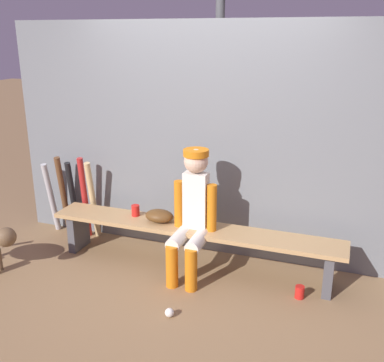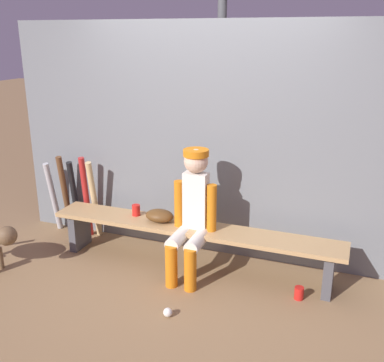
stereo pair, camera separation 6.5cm
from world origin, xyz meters
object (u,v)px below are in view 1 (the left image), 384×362
Objects in this scene: baseball_glove at (159,216)px; baseball at (169,313)px; player_seated at (192,211)px; bat_aluminum_black at (73,198)px; dugout_bench at (192,235)px; cup_on_bench at (136,211)px; cup_on_ground at (300,292)px; bat_aluminum_silver at (51,197)px; bat_wood_dark at (63,195)px; bat_aluminum_red at (85,198)px; bat_wood_natural at (93,200)px.

baseball_glove is 3.78× the size of baseball.
player_seated reaches higher than baseball.
baseball is (1.63, -1.13, -0.38)m from bat_aluminum_black.
player_seated reaches higher than dugout_bench.
cup_on_bench is at bearing 168.31° from baseball_glove.
baseball is 1.13m from cup_on_ground.
baseball is (1.88, -1.08, -0.37)m from bat_aluminum_silver.
player_seated is 1.70m from bat_wood_dark.
bat_aluminum_red is at bearing 165.77° from baseball_glove.
bat_aluminum_black is 2.02m from baseball.
bat_aluminum_red is at bearing 169.52° from cup_on_ground.
bat_wood_natural reaches higher than baseball.
dugout_bench is 3.46× the size of bat_aluminum_silver.
bat_wood_dark reaches higher than bat_wood_natural.
bat_aluminum_black reaches higher than dugout_bench.
baseball is 0.67× the size of cup_on_ground.
baseball_glove is 0.93m from bat_wood_natural.
bat_aluminum_red is 1.01× the size of bat_wood_dark.
bat_aluminum_red is at bearing -1.42° from bat_aluminum_silver.
bat_aluminum_black is 0.92× the size of bat_wood_dark.
bat_wood_natural reaches higher than cup_on_ground.
bat_wood_dark is at bearing 0.14° from bat_aluminum_silver.
bat_wood_dark is (-1.61, 0.26, 0.11)m from dugout_bench.
player_seated is 1.41× the size of bat_aluminum_black.
bat_aluminum_black is at bearing 167.89° from bat_wood_natural.
bat_aluminum_black is 7.65× the size of cup_on_bench.
player_seated is (0.04, -0.11, 0.29)m from dugout_bench.
player_seated is 4.22× the size of baseball_glove.
player_seated reaches higher than cup_on_bench.
baseball_glove is 2.55× the size of cup_on_bench.
baseball_glove is at bearing -11.68° from bat_wood_dark.
bat_aluminum_silver is 2.20m from baseball.
baseball is at bearing -38.79° from bat_wood_natural.
cup_on_ground is (2.65, -0.45, -0.40)m from bat_wood_dark.
bat_aluminum_black is 1.03× the size of bat_aluminum_silver.
bat_aluminum_red reaches higher than cup_on_bench.
bat_wood_natural is 0.55m from bat_aluminum_silver.
bat_wood_natural reaches higher than dugout_bench.
bat_aluminum_silver is (-0.45, 0.01, -0.05)m from bat_aluminum_red.
baseball is at bearing -146.29° from cup_on_ground.
bat_wood_dark is 0.17m from bat_aluminum_silver.
bat_aluminum_silver is 11.04× the size of baseball.
baseball_glove is 1.23m from bat_aluminum_black.
bat_aluminum_red is at bearing 143.23° from baseball.
bat_aluminum_silver reaches higher than cup_on_ground.
bat_aluminum_black reaches higher than cup_on_ground.
bat_wood_dark is at bearing 170.36° from cup_on_ground.
bat_aluminum_black is at bearing 31.43° from bat_wood_dark.
cup_on_bench reaches higher than dugout_bench.
cup_on_ground is at bearing -8.41° from cup_on_bench.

